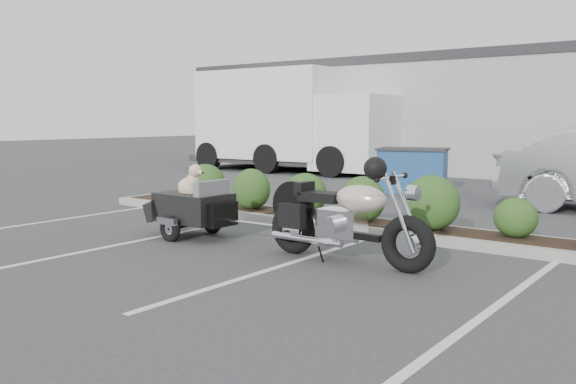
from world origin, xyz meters
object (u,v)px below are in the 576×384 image
Objects in this scene: motorcycle at (345,220)px; pet_trailer at (193,206)px; dumpster at (413,170)px; delivery_truck at (292,123)px.

pet_trailer is at bearing -179.37° from motorcycle.
dumpster is at bearing 90.05° from pet_trailer.
motorcycle is at bearing 0.63° from pet_trailer.
dumpster is (0.14, 7.47, 0.08)m from pet_trailer.
delivery_truck reaches higher than dumpster.
dumpster is at bearing -29.66° from delivery_truck.
motorcycle reaches higher than pet_trailer.
pet_trailer is (-2.79, 0.02, -0.07)m from motorcycle.
pet_trailer reaches higher than dumpster.
pet_trailer is 0.25× the size of delivery_truck.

